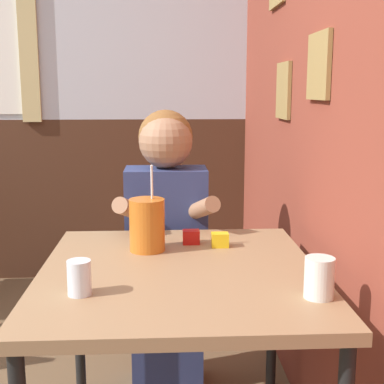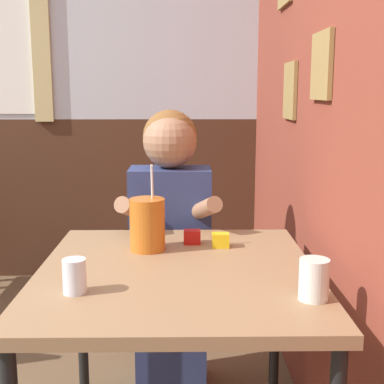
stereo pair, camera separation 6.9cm
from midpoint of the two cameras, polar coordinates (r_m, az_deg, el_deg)
name	(u,v)px [view 2 (the right image)]	position (r m, az deg, el deg)	size (l,w,h in m)	color
brick_wall_right	(298,77)	(2.53, 11.98, 11.92)	(0.08, 4.29, 2.70)	brown
back_wall	(41,80)	(3.76, -15.29, 11.42)	(5.85, 0.09, 2.70)	silver
main_table	(177,290)	(1.70, -0.44, -10.37)	(0.86, 0.94, 0.75)	#93704C
person_seated	(171,241)	(2.29, -1.44, -5.20)	(0.42, 0.42, 1.21)	navy
cocktail_pitcher	(147,224)	(1.84, -3.71, -3.47)	(0.12, 0.12, 0.30)	#C6661E
glass_near_pitcher	(75,276)	(1.49, -11.12, -8.80)	(0.06, 0.06, 0.10)	silver
glass_center	(314,280)	(1.46, 14.27, -9.10)	(0.08, 0.08, 0.11)	silver
condiment_ketchup	(192,237)	(1.93, 1.04, -4.83)	(0.06, 0.04, 0.05)	#B7140F
condiment_mustard	(220,240)	(1.89, 4.11, -5.15)	(0.06, 0.04, 0.05)	yellow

